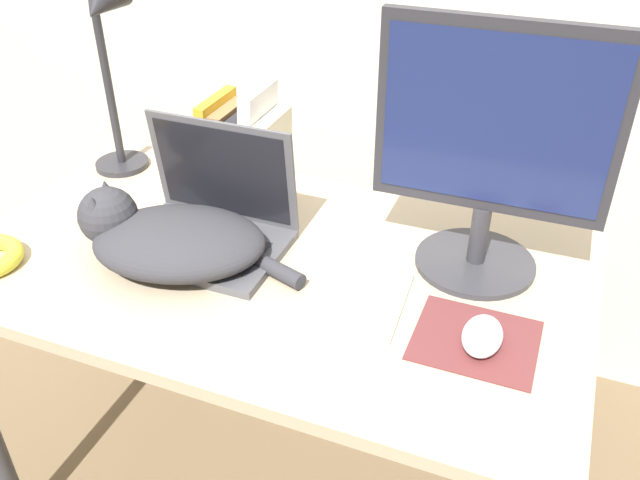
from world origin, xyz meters
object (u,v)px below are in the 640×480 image
Objects in this scene: laptop at (210,223)px; cd_disc at (83,194)px; cat at (168,238)px; notepad at (356,299)px; computer_mouse at (482,336)px; book_row at (246,145)px; external_monitor at (492,149)px; desk_lamp at (105,41)px.

laptop reaches higher than cd_disc.
notepad is (0.39, 0.02, -0.05)m from cat.
book_row is (-0.63, 0.36, 0.08)m from computer_mouse.
external_monitor reaches higher than cat.
desk_lamp is at bearing -168.46° from book_row.
desk_lamp is 2.25× the size of notepad.
cat is 0.64m from external_monitor.
laptop is at bearing -29.31° from desk_lamp.
cat is 3.98× the size of cd_disc.
desk_lamp reaches higher than laptop.
book_row is 1.15× the size of notepad.
cat is 0.63m from computer_mouse.
book_row is at bearing 149.75° from computer_mouse.
cat is at bearing -115.92° from laptop.
book_row is (-0.04, 0.25, 0.05)m from laptop.
cat is 0.98× the size of external_monitor.
external_monitor is at bearing 103.44° from computer_mouse.
external_monitor is at bearing 47.03° from notepad.
computer_mouse is 1.02m from desk_lamp.
laptop is at bearing -9.95° from cd_disc.
computer_mouse is at bearing -10.44° from cd_disc.
notepad is (0.34, -0.07, -0.04)m from laptop.
notepad is at bearing -40.23° from book_row.
cd_disc is at bearing 155.31° from cat.
cat reaches higher than computer_mouse.
book_row is at bearing 90.05° from cat.
external_monitor is 1.95× the size of book_row.
computer_mouse is (0.06, -0.23, -0.23)m from external_monitor.
external_monitor reaches higher than notepad.
desk_lamp reaches higher than cat.
cd_disc is (-0.97, 0.18, -0.02)m from computer_mouse.
computer_mouse reaches higher than notepad.
desk_lamp is 4.07× the size of cd_disc.
computer_mouse is 0.98m from cd_disc.
desk_lamp is at bearing 175.34° from external_monitor.
laptop is 0.10m from cat.
laptop is 0.58m from external_monitor.
laptop is 0.59m from computer_mouse.
computer_mouse is at bearing -10.76° from laptop.
cat is 4.42× the size of computer_mouse.
notepad is 0.74m from cd_disc.
book_row reaches higher than cat.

